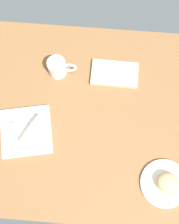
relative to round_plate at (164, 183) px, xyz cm
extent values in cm
cube|color=brown|center=(-33.42, 26.14, -2.70)|extent=(110.00, 90.00, 4.00)
cylinder|color=white|center=(0.00, 0.00, 0.00)|extent=(19.76, 19.76, 1.40)
ellipsoid|color=tan|center=(0.89, 0.00, 3.68)|extent=(12.23, 11.49, 5.96)
cube|color=white|center=(-59.73, 17.20, 0.10)|extent=(25.37, 25.37, 1.60)
cylinder|color=silver|center=(-64.50, 17.97, 2.26)|extent=(4.55, 4.55, 2.72)
cylinder|color=#D15C27|center=(-64.50, 17.97, 3.32)|extent=(3.73, 3.73, 0.40)
cylinder|color=beige|center=(-55.92, 16.59, 3.98)|extent=(11.85, 14.69, 6.17)
cube|color=beige|center=(-23.18, 47.23, 0.36)|extent=(21.41, 12.53, 2.12)
cylinder|color=white|center=(-49.23, 46.62, 3.93)|extent=(8.07, 8.07, 9.26)
cylinder|color=#B77D44|center=(-49.23, 46.62, 7.96)|extent=(6.62, 6.62, 0.40)
torus|color=white|center=(-43.67, 46.95, 3.93)|extent=(6.81, 1.60, 6.76)
camera|label=1|loc=(-30.13, -9.46, 126.47)|focal=48.00mm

